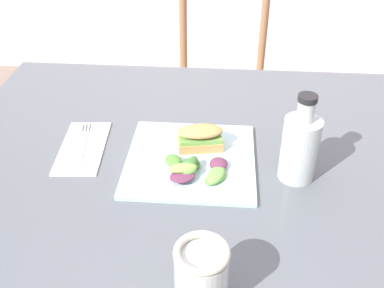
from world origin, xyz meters
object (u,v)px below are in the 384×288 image
at_px(dining_table, 220,199).
at_px(sandwich_half_front, 200,137).
at_px(plate_lunch, 191,160).
at_px(mason_jar_iced_tea, 201,278).
at_px(chair_wooden_far, 222,90).
at_px(fork_on_napkin, 84,142).
at_px(bottle_cold_brew, 299,150).

distance_m(dining_table, sandwich_half_front, 0.17).
distance_m(plate_lunch, mason_jar_iced_tea, 0.37).
relative_size(chair_wooden_far, mason_jar_iced_tea, 7.57).
bearing_deg(fork_on_napkin, chair_wooden_far, 69.17).
xyz_separation_m(dining_table, sandwich_half_front, (-0.05, 0.04, 0.15)).
height_order(plate_lunch, mason_jar_iced_tea, mason_jar_iced_tea).
xyz_separation_m(dining_table, plate_lunch, (-0.07, -0.01, 0.12)).
height_order(chair_wooden_far, sandwich_half_front, chair_wooden_far).
distance_m(chair_wooden_far, fork_on_napkin, 0.96).
bearing_deg(dining_table, plate_lunch, -173.92).
height_order(fork_on_napkin, mason_jar_iced_tea, mason_jar_iced_tea).
height_order(dining_table, chair_wooden_far, chair_wooden_far).
xyz_separation_m(dining_table, chair_wooden_far, (-0.01, 0.89, -0.18)).
relative_size(chair_wooden_far, sandwich_half_front, 7.82).
bearing_deg(sandwich_half_front, dining_table, -35.25).
bearing_deg(sandwich_half_front, chair_wooden_far, 86.98).
xyz_separation_m(chair_wooden_far, mason_jar_iced_tea, (-0.02, -1.26, 0.34)).
relative_size(dining_table, mason_jar_iced_tea, 11.33).
bearing_deg(sandwich_half_front, mason_jar_iced_tea, -86.20).
height_order(dining_table, bottle_cold_brew, bottle_cold_brew).
bearing_deg(dining_table, mason_jar_iced_tea, -93.84).
distance_m(chair_wooden_far, plate_lunch, 0.95).
bearing_deg(bottle_cold_brew, plate_lunch, 171.53).
relative_size(sandwich_half_front, mason_jar_iced_tea, 0.97).
relative_size(plate_lunch, mason_jar_iced_tea, 2.49).
xyz_separation_m(dining_table, fork_on_napkin, (-0.33, 0.04, 0.12)).
xyz_separation_m(sandwich_half_front, mason_jar_iced_tea, (0.03, -0.41, 0.01)).
distance_m(plate_lunch, bottle_cold_brew, 0.24).
height_order(sandwich_half_front, bottle_cold_brew, bottle_cold_brew).
xyz_separation_m(plate_lunch, bottle_cold_brew, (0.23, -0.03, 0.06)).
xyz_separation_m(dining_table, mason_jar_iced_tea, (-0.02, -0.37, 0.17)).
relative_size(sandwich_half_front, bottle_cold_brew, 0.56).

